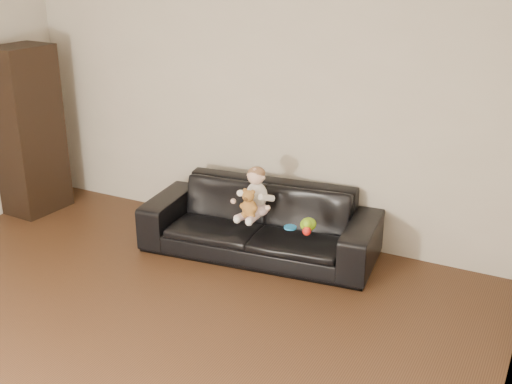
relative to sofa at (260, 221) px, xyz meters
The scene contains 11 objects.
floor 2.29m from the sofa, 96.86° to the right, with size 5.50×5.50×0.00m, color #482C19.
wall_back 1.15m from the sofa, 118.43° to the left, with size 5.00×5.00×0.00m, color beige.
wall_right 3.32m from the sofa, 45.27° to the right, with size 5.50×5.50×0.00m, color beige.
sofa is the anchor object (origin of this frame).
cabinet 2.60m from the sofa, behind, with size 0.42×0.58×1.70m, color black.
shelf_item 2.69m from the sofa, behind, with size 0.18×0.25×0.28m, color silver.
baby 0.31m from the sofa, 84.17° to the right, with size 0.31×0.38×0.44m.
teddy_bear 0.36m from the sofa, 85.07° to the right, with size 0.14×0.14×0.25m.
toy_green 0.58m from the sofa, 18.48° to the right, with size 0.13×0.16×0.11m, color #88C817.
toy_rattle 0.64m from the sofa, 25.68° to the right, with size 0.07×0.07×0.07m, color red.
toy_blue_disc 0.45m from the sofa, 28.16° to the right, with size 0.11×0.11×0.01m, color #1A7ED7.
Camera 1 is at (2.64, -2.41, 2.59)m, focal length 45.00 mm.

